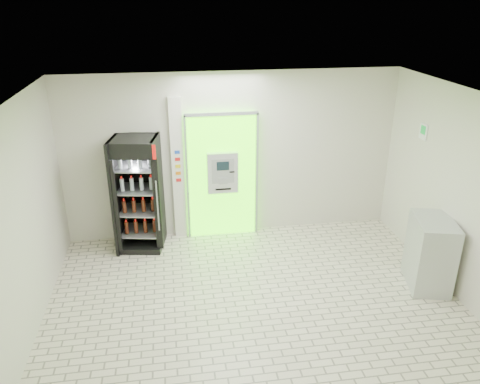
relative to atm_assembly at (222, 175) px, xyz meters
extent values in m
plane|color=beige|center=(0.20, -2.41, -1.17)|extent=(6.00, 6.00, 0.00)
plane|color=beige|center=(0.20, 0.09, 0.33)|extent=(6.00, 0.00, 6.00)
plane|color=beige|center=(0.20, -4.91, 0.33)|extent=(6.00, 0.00, 6.00)
plane|color=beige|center=(-2.80, -2.41, 0.33)|extent=(0.00, 5.00, 5.00)
plane|color=beige|center=(3.20, -2.41, 0.33)|extent=(0.00, 5.00, 5.00)
plane|color=white|center=(0.20, -2.41, 1.83)|extent=(6.00, 6.00, 0.00)
cube|color=#4BFF09|center=(0.00, 0.02, -0.02)|extent=(1.20, 0.12, 2.30)
cube|color=gray|center=(0.00, -0.05, 1.13)|extent=(1.28, 0.04, 0.06)
cube|color=gray|center=(-0.63, -0.05, -0.02)|extent=(0.04, 0.04, 2.30)
cube|color=gray|center=(0.63, -0.05, -0.02)|extent=(0.04, 0.04, 2.30)
cube|color=black|center=(0.10, -0.04, -0.67)|extent=(0.62, 0.01, 0.67)
cube|color=black|center=(-0.34, -0.04, 0.81)|extent=(0.22, 0.01, 0.18)
cube|color=#B7BABF|center=(0.00, -0.09, 0.08)|extent=(0.55, 0.12, 0.75)
cube|color=black|center=(0.00, -0.16, 0.23)|extent=(0.22, 0.01, 0.16)
cube|color=gray|center=(0.00, -0.16, -0.05)|extent=(0.16, 0.01, 0.12)
cube|color=black|center=(0.16, -0.16, 0.11)|extent=(0.09, 0.01, 0.02)
cube|color=black|center=(0.00, -0.16, -0.21)|extent=(0.28, 0.01, 0.03)
cube|color=silver|center=(-0.78, 0.04, 0.13)|extent=(0.22, 0.10, 2.60)
cube|color=#193FB2|center=(-0.78, -0.02, 0.48)|extent=(0.09, 0.01, 0.06)
cube|color=red|center=(-0.78, -0.02, 0.35)|extent=(0.09, 0.01, 0.06)
cube|color=yellow|center=(-0.78, -0.02, 0.22)|extent=(0.09, 0.01, 0.06)
cube|color=orange|center=(-0.78, -0.02, 0.09)|extent=(0.09, 0.01, 0.06)
cube|color=red|center=(-0.78, -0.02, -0.04)|extent=(0.09, 0.01, 0.06)
cube|color=black|center=(-1.49, -0.27, -0.17)|extent=(0.86, 0.81, 2.01)
cube|color=black|center=(-1.49, 0.05, -0.17)|extent=(0.75, 0.18, 2.01)
cube|color=#BC0F0A|center=(-1.49, -0.60, 0.71)|extent=(0.73, 0.14, 0.24)
cube|color=white|center=(-1.49, -0.61, 0.71)|extent=(0.42, 0.08, 0.07)
cube|color=black|center=(-1.49, -0.27, -1.12)|extent=(0.86, 0.81, 0.10)
cylinder|color=gray|center=(-1.16, -0.63, -0.25)|extent=(0.03, 0.03, 0.90)
cube|color=gray|center=(-1.49, -0.27, -0.87)|extent=(0.73, 0.69, 0.02)
cube|color=gray|center=(-1.49, -0.27, -0.47)|extent=(0.73, 0.69, 0.02)
cube|color=gray|center=(-1.49, -0.27, -0.07)|extent=(0.73, 0.69, 0.02)
cube|color=gray|center=(-1.49, -0.27, 0.34)|extent=(0.73, 0.69, 0.02)
cube|color=#B7BABF|center=(2.91, -2.18, -0.62)|extent=(0.74, 0.94, 1.11)
cube|color=gray|center=(2.63, -2.18, -0.56)|extent=(0.20, 0.79, 0.01)
cube|color=white|center=(3.19, -1.01, 0.95)|extent=(0.02, 0.22, 0.26)
cube|color=#0D9834|center=(3.18, -1.01, 0.98)|extent=(0.00, 0.14, 0.14)
camera|label=1|loc=(-0.90, -7.83, 3.01)|focal=35.00mm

